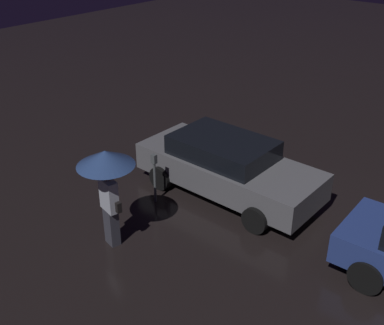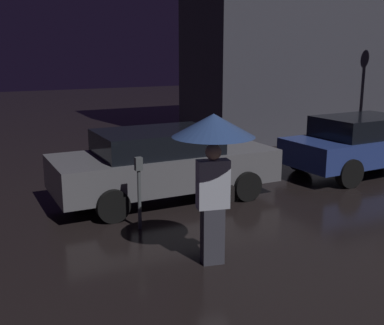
% 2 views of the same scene
% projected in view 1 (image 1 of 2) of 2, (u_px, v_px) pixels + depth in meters
% --- Properties ---
extents(parked_car_grey, '(4.50, 1.99, 1.42)m').
position_uv_depth(parked_car_grey, '(227.00, 166.00, 11.45)').
color(parked_car_grey, slate).
rests_on(parked_car_grey, ground).
extents(pedestrian_with_umbrella, '(1.13, 1.13, 2.14)m').
position_uv_depth(pedestrian_with_umbrella, '(107.00, 171.00, 9.23)').
color(pedestrian_with_umbrella, '#383842').
rests_on(pedestrian_with_umbrella, ground).
extents(parking_meter, '(0.12, 0.10, 1.24)m').
position_uv_depth(parking_meter, '(155.00, 173.00, 11.09)').
color(parking_meter, '#4C5154').
rests_on(parking_meter, ground).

